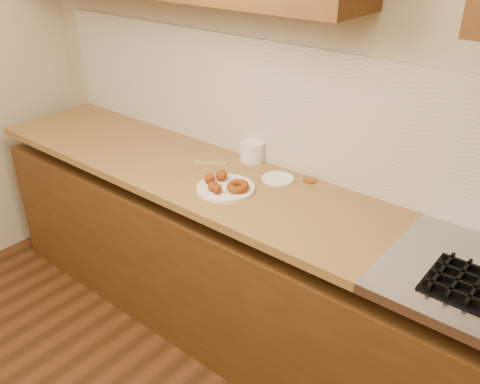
% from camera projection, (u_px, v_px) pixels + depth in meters
% --- Properties ---
extents(wall_back, '(4.00, 0.02, 2.70)m').
position_uv_depth(wall_back, '(330.00, 85.00, 2.20)').
color(wall_back, '#C6B697').
rests_on(wall_back, ground).
extents(base_cabinet, '(3.60, 0.60, 0.77)m').
position_uv_depth(base_cabinet, '(280.00, 295.00, 2.44)').
color(base_cabinet, '#533311').
rests_on(base_cabinet, floor).
extents(butcher_block, '(2.30, 0.62, 0.04)m').
position_uv_depth(butcher_block, '(179.00, 166.00, 2.57)').
color(butcher_block, olive).
rests_on(butcher_block, base_cabinet).
extents(backsplash, '(3.60, 0.02, 0.60)m').
position_uv_depth(backsplash, '(326.00, 119.00, 2.26)').
color(backsplash, beige).
rests_on(backsplash, wall_back).
extents(donut_plate, '(0.27, 0.27, 0.02)m').
position_uv_depth(donut_plate, '(226.00, 188.00, 2.30)').
color(donut_plate, white).
rests_on(donut_plate, butcher_block).
extents(ring_donut, '(0.10, 0.10, 0.05)m').
position_uv_depth(ring_donut, '(238.00, 186.00, 2.26)').
color(ring_donut, '#772A05').
rests_on(ring_donut, donut_plate).
extents(fried_dough_chunks, '(0.15, 0.18, 0.05)m').
position_uv_depth(fried_dough_chunks, '(216.00, 181.00, 2.30)').
color(fried_dough_chunks, '#772A05').
rests_on(fried_dough_chunks, donut_plate).
extents(plastic_tub, '(0.15, 0.15, 0.10)m').
position_uv_depth(plastic_tub, '(252.00, 151.00, 2.56)').
color(plastic_tub, white).
rests_on(plastic_tub, butcher_block).
extents(tub_lid, '(0.18, 0.18, 0.01)m').
position_uv_depth(tub_lid, '(278.00, 179.00, 2.39)').
color(tub_lid, white).
rests_on(tub_lid, butcher_block).
extents(brass_jar_lid, '(0.07, 0.07, 0.01)m').
position_uv_depth(brass_jar_lid, '(310.00, 180.00, 2.38)').
color(brass_jar_lid, '#A46825').
rests_on(brass_jar_lid, butcher_block).
extents(wooden_utensil, '(0.15, 0.11, 0.01)m').
position_uv_depth(wooden_utensil, '(210.00, 164.00, 2.54)').
color(wooden_utensil, tan).
rests_on(wooden_utensil, butcher_block).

